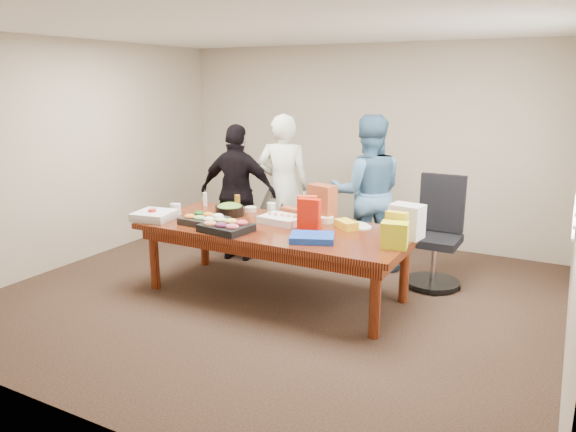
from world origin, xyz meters
The scene contains 36 objects.
floor centered at (0.00, 0.00, -0.01)m, with size 5.50×5.00×0.02m, color #47301E.
ceiling centered at (0.00, 0.00, 2.71)m, with size 5.50×5.00×0.02m, color white.
wall_back centered at (0.00, 2.50, 1.35)m, with size 5.50×0.04×2.70m, color beige.
wall_front centered at (0.00, -2.50, 1.35)m, with size 5.50×0.04×2.70m, color beige.
wall_left centered at (-2.75, 0.00, 1.35)m, with size 0.04×5.00×2.70m, color beige.
conference_table centered at (0.00, 0.00, 0.38)m, with size 2.80×1.20×0.75m, color #4C1C0F.
office_chair centered at (1.41, 1.02, 0.58)m, with size 0.59×0.59×1.16m, color black.
person_center centered at (-0.54, 1.16, 0.91)m, with size 0.66×0.44×1.82m, color silver.
person_right centered at (0.52, 1.29, 0.92)m, with size 0.89×0.70×1.84m, color teal.
person_left centered at (-1.01, 0.85, 0.85)m, with size 1.00×0.42×1.70m, color black.
veggie_tray centered at (-0.71, -0.25, 0.78)m, with size 0.44×0.35×0.07m, color black.
fruit_tray centered at (-0.34, -0.39, 0.79)m, with size 0.47×0.37×0.07m, color black.
sheet_cake centered at (-0.01, 0.16, 0.79)m, with size 0.43×0.32×0.08m, color white.
salad_bowl centered at (-0.68, 0.18, 0.80)m, with size 0.32×0.32×0.10m, color black.
chip_bag_blue centered at (0.56, -0.28, 0.78)m, with size 0.41×0.31×0.06m, color #153FB5.
chip_bag_red centered at (0.38, 0.01, 0.91)m, with size 0.23×0.09×0.33m, color red.
chip_bag_yellow centered at (1.27, 0.00, 0.90)m, with size 0.20×0.08×0.30m, color yellow.
chip_bag_orange centered at (0.25, 0.22, 0.90)m, with size 0.20×0.09×0.31m, color red.
mayo_jar centered at (-0.25, 0.37, 0.82)m, with size 0.10×0.10×0.15m, color silver.
mustard_bottle centered at (0.23, 0.27, 0.84)m, with size 0.06×0.06×0.18m, color yellow.
dressing_bottle centered at (-0.69, 0.36, 0.85)m, with size 0.06×0.06×0.20m, color brown.
ranch_bottle centered at (-1.21, 0.43, 0.83)m, with size 0.05×0.05×0.16m, color silver.
banana_bunch centered at (0.68, 0.27, 0.79)m, with size 0.25×0.15×0.08m, color gold.
bread_loaf centered at (-0.01, 0.42, 0.80)m, with size 0.27×0.12×0.11m, color #9C4628.
kraft_bag centered at (0.30, 0.49, 0.94)m, with size 0.29×0.17×0.38m, color brown.
red_cup centered at (-1.30, -0.38, 0.81)m, with size 0.09×0.09×0.12m, color red.
clear_cup_a centered at (-1.30, -0.04, 0.81)m, with size 0.08×0.08×0.11m, color silver.
clear_cup_b centered at (-1.22, -0.07, 0.81)m, with size 0.09×0.09×0.12m, color white.
pizza_box_lower centered at (-1.30, -0.35, 0.77)m, with size 0.39×0.39×0.04m, color silver.
pizza_box_upper centered at (-1.28, -0.37, 0.82)m, with size 0.39×0.39×0.04m, color white.
plate_a centered at (0.72, 0.40, 0.76)m, with size 0.29×0.29×0.02m, color silver.
plate_b centered at (0.79, 0.37, 0.76)m, with size 0.23×0.23×0.01m, color silver.
dip_bowl_a centered at (0.40, 0.39, 0.78)m, with size 0.16×0.16×0.07m, color beige.
dip_bowl_b centered at (-0.57, 0.44, 0.78)m, with size 0.13×0.13×0.05m, color beige.
grocery_bag_white centered at (1.30, 0.24, 0.91)m, with size 0.30×0.21×0.32m, color silver.
grocery_bag_yellow centered at (1.30, -0.14, 0.87)m, with size 0.24×0.16×0.24m, color #CFDB19.
Camera 1 is at (2.64, -4.66, 2.20)m, focal length 33.64 mm.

